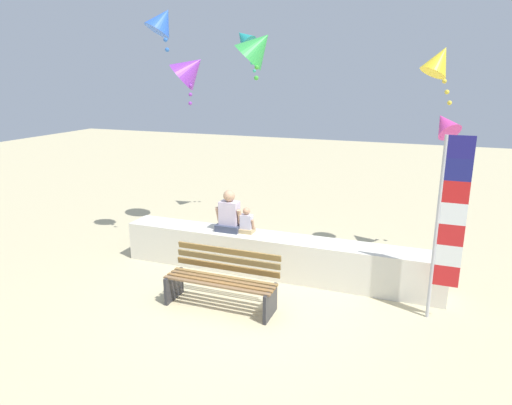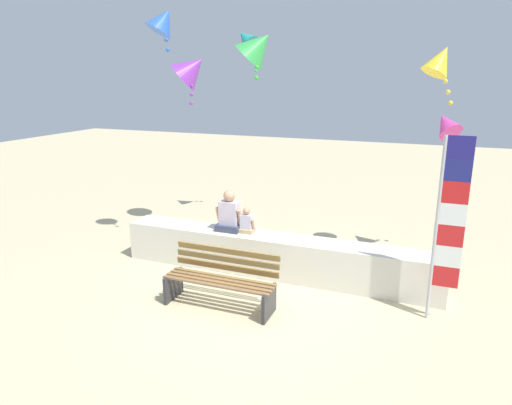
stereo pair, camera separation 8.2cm
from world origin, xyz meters
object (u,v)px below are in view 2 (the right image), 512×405
at_px(kite_blue, 163,21).
at_px(flag_banner, 447,221).
at_px(kite_yellow, 441,61).
at_px(person_adult, 230,215).
at_px(kite_purple, 192,69).
at_px(park_bench, 221,280).
at_px(kite_teal, 246,39).
at_px(kite_green, 258,46).
at_px(person_child, 247,223).
at_px(kite_magenta, 446,124).

bearing_deg(kite_blue, flag_banner, -13.08).
bearing_deg(kite_yellow, person_adult, -153.70).
bearing_deg(kite_purple, park_bench, -55.83).
height_order(park_bench, kite_teal, kite_teal).
relative_size(flag_banner, kite_teal, 2.64).
xyz_separation_m(flag_banner, kite_green, (-3.35, 1.25, 2.48)).
height_order(person_child, kite_purple, kite_purple).
bearing_deg(kite_purple, person_child, -41.34).
relative_size(kite_teal, kite_purple, 0.85).
distance_m(park_bench, kite_yellow, 5.40).
bearing_deg(kite_green, person_adult, -120.57).
bearing_deg(park_bench, flag_banner, 13.45).
height_order(kite_yellow, kite_blue, kite_blue).
bearing_deg(person_child, kite_magenta, 30.61).
xyz_separation_m(person_adult, kite_magenta, (3.59, 1.92, 1.62)).
height_order(person_adult, kite_purple, kite_purple).
relative_size(kite_yellow, kite_teal, 1.05).
xyz_separation_m(park_bench, person_adult, (-0.51, 1.43, 0.61)).
distance_m(person_child, kite_teal, 4.60).
bearing_deg(kite_teal, kite_magenta, -11.62).
distance_m(flag_banner, kite_blue, 6.16).
xyz_separation_m(flag_banner, kite_teal, (-4.53, 3.50, 2.80)).
bearing_deg(person_adult, kite_blue, 160.59).
distance_m(park_bench, kite_teal, 5.95).
bearing_deg(park_bench, person_adult, 109.54).
xyz_separation_m(flag_banner, kite_magenta, (-0.11, 2.59, 1.11)).
bearing_deg(flag_banner, kite_blue, 166.92).
bearing_deg(person_child, kite_green, 89.98).
relative_size(person_adult, person_child, 1.63).
relative_size(person_child, kite_teal, 0.46).
bearing_deg(kite_purple, person_adult, -46.71).
xyz_separation_m(person_child, kite_purple, (-2.00, 1.76, 2.76)).
bearing_deg(person_child, park_bench, -83.38).
xyz_separation_m(kite_yellow, kite_teal, (-4.22, 1.16, 0.56)).
distance_m(person_adult, kite_green, 3.07).
relative_size(park_bench, kite_green, 1.79).
bearing_deg(kite_yellow, person_child, -151.19).
relative_size(person_adult, kite_teal, 0.74).
distance_m(person_adult, kite_purple, 3.58).
bearing_deg(kite_purple, flag_banner, -24.43).
relative_size(kite_teal, kite_green, 1.05).
xyz_separation_m(kite_magenta, kite_green, (-3.24, -1.34, 1.37)).
bearing_deg(person_adult, kite_teal, 106.59).
xyz_separation_m(person_child, kite_magenta, (3.24, 1.92, 1.73)).
bearing_deg(person_adult, flag_banner, -10.29).
relative_size(person_adult, flag_banner, 0.28).
bearing_deg(kite_magenta, kite_blue, -165.13).
height_order(flag_banner, kite_magenta, kite_magenta).
height_order(flag_banner, kite_purple, kite_purple).
distance_m(kite_yellow, kite_magenta, 1.18).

